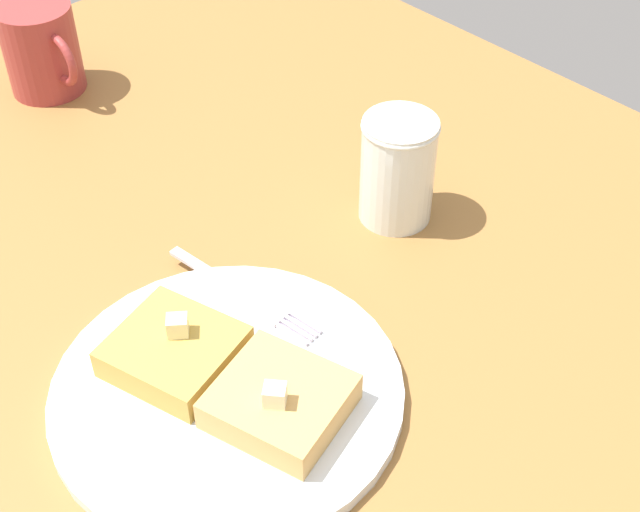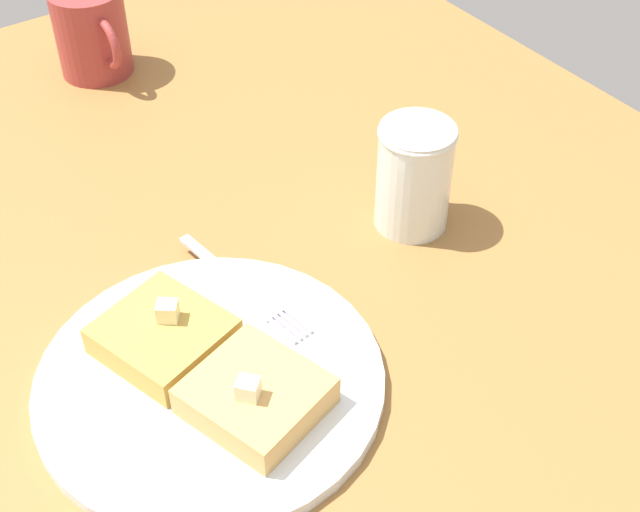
{
  "view_description": "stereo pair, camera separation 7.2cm",
  "coord_description": "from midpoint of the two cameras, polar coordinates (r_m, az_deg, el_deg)",
  "views": [
    {
      "loc": [
        34.69,
        -14.94,
        55.3
      ],
      "look_at": [
        -4.41,
        20.91,
        7.01
      ],
      "focal_mm": 50.0,
      "sensor_mm": 36.0,
      "label": 1
    },
    {
      "loc": [
        39.17,
        -9.35,
        55.3
      ],
      "look_at": [
        -4.41,
        20.91,
        7.01
      ],
      "focal_mm": 50.0,
      "sensor_mm": 36.0,
      "label": 2
    }
  ],
  "objects": [
    {
      "name": "syrup_jar",
      "position": [
        0.8,
        8.59,
        4.7
      ],
      "size": [
        6.91,
        6.91,
        10.22
      ],
      "color": "#441A08",
      "rests_on": "table_surface"
    },
    {
      "name": "coffee_mug",
      "position": [
        1.04,
        -12.43,
        13.73
      ],
      "size": [
        11.13,
        8.04,
        9.68
      ],
      "color": "#9C3534",
      "rests_on": "table_surface"
    },
    {
      "name": "toast_slice_left",
      "position": [
        0.69,
        -7.07,
        -5.26
      ],
      "size": [
        10.99,
        10.66,
        2.53
      ],
      "primitive_type": "cube",
      "rotation": [
        0.0,
        0.0,
        0.3
      ],
      "color": "gold",
      "rests_on": "plate"
    },
    {
      "name": "toast_slice_middle",
      "position": [
        0.64,
        -0.92,
        -9.1
      ],
      "size": [
        10.99,
        10.66,
        2.53
      ],
      "primitive_type": "cube",
      "rotation": [
        0.0,
        0.0,
        0.3
      ],
      "color": "tan",
      "rests_on": "plate"
    },
    {
      "name": "fork",
      "position": [
        0.73,
        -1.84,
        -2.39
      ],
      "size": [
        16.05,
        3.51,
        0.36
      ],
      "color": "silver",
      "rests_on": "plate"
    },
    {
      "name": "butter_pat_primary",
      "position": [
        0.68,
        -6.77,
        -3.67
      ],
      "size": [
        2.08,
        2.11,
        1.57
      ],
      "primitive_type": "cube",
      "rotation": [
        0.0,
        0.0,
        0.91
      ],
      "color": "beige",
      "rests_on": "toast_slice_left"
    },
    {
      "name": "plate",
      "position": [
        0.68,
        -4.03,
        -8.1
      ],
      "size": [
        26.4,
        26.4,
        1.14
      ],
      "color": "silver",
      "rests_on": "table_surface"
    },
    {
      "name": "butter_pat_secondary",
      "position": [
        0.62,
        -1.33,
        -8.66
      ],
      "size": [
        2.11,
        2.1,
        1.57
      ],
      "primitive_type": "cube",
      "rotation": [
        0.0,
        0.0,
        0.72
      ],
      "color": "#F1ECCB",
      "rests_on": "toast_slice_middle"
    },
    {
      "name": "table_surface",
      "position": [
        0.67,
        -9.84,
        -12.92
      ],
      "size": [
        129.91,
        129.91,
        2.51
      ],
      "primitive_type": "cube",
      "color": "olive",
      "rests_on": "ground"
    }
  ]
}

